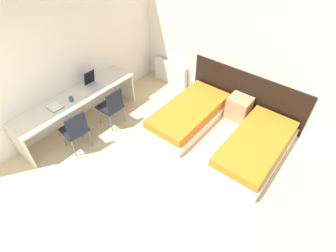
{
  "coord_description": "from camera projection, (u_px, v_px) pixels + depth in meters",
  "views": [
    {
      "loc": [
        2.17,
        -0.39,
        3.77
      ],
      "look_at": [
        0.0,
        2.32,
        0.55
      ],
      "focal_mm": 28.0,
      "sensor_mm": 36.0,
      "label": 1
    }
  ],
  "objects": [
    {
      "name": "ground_plane",
      "position": [
        68.0,
        239.0,
        3.78
      ],
      "size": [
        20.0,
        20.0,
        0.0
      ],
      "primitive_type": "plane",
      "color": "beige"
    },
    {
      "name": "wall_back",
      "position": [
        227.0,
        47.0,
        5.29
      ],
      "size": [
        5.21,
        0.05,
        2.7
      ],
      "color": "white",
      "rests_on": "ground_plane"
    },
    {
      "name": "wall_left",
      "position": [
        75.0,
        54.0,
        5.05
      ],
      "size": [
        0.05,
        5.21,
        2.7
      ],
      "color": "white",
      "rests_on": "ground_plane"
    },
    {
      "name": "headboard_panel",
      "position": [
        246.0,
        94.0,
        5.57
      ],
      "size": [
        2.58,
        0.03,
        0.97
      ],
      "color": "black",
      "rests_on": "ground_plane"
    },
    {
      "name": "bed_near_window",
      "position": [
        189.0,
        114.0,
        5.55
      ],
      "size": [
        0.97,
        1.95,
        0.38
      ],
      "color": "silver",
      "rests_on": "ground_plane"
    },
    {
      "name": "bed_near_door",
      "position": [
        255.0,
        147.0,
        4.85
      ],
      "size": [
        0.97,
        1.95,
        0.38
      ],
      "color": "silver",
      "rests_on": "ground_plane"
    },
    {
      "name": "nightstand",
      "position": [
        239.0,
        108.0,
        5.59
      ],
      "size": [
        0.47,
        0.41,
        0.5
      ],
      "color": "tan",
      "rests_on": "ground_plane"
    },
    {
      "name": "radiator",
      "position": [
        171.0,
        73.0,
        6.57
      ],
      "size": [
        0.94,
        0.12,
        0.57
      ],
      "color": "silver",
      "rests_on": "ground_plane"
    },
    {
      "name": "desk",
      "position": [
        77.0,
        102.0,
        5.16
      ],
      "size": [
        0.62,
        2.57,
        0.74
      ],
      "color": "beige",
      "rests_on": "ground_plane"
    },
    {
      "name": "chair_near_laptop",
      "position": [
        112.0,
        105.0,
        5.26
      ],
      "size": [
        0.42,
        0.42,
        0.88
      ],
      "rotation": [
        0.0,
        0.0,
        -0.01
      ],
      "color": "black",
      "rests_on": "ground_plane"
    },
    {
      "name": "chair_near_notebook",
      "position": [
        75.0,
        129.0,
        4.75
      ],
      "size": [
        0.46,
        0.46,
        0.88
      ],
      "rotation": [
        0.0,
        0.0,
        -0.11
      ],
      "color": "black",
      "rests_on": "ground_plane"
    },
    {
      "name": "laptop",
      "position": [
        93.0,
        83.0,
        5.3
      ],
      "size": [
        0.31,
        0.25,
        0.31
      ],
      "rotation": [
        0.0,
        0.0,
        -0.02
      ],
      "color": "silver",
      "rests_on": "desk"
    },
    {
      "name": "open_notebook",
      "position": [
        55.0,
        107.0,
        4.82
      ],
      "size": [
        0.28,
        0.24,
        0.02
      ],
      "rotation": [
        0.0,
        0.0,
        -0.02
      ],
      "color": "#236B3D",
      "rests_on": "desk"
    },
    {
      "name": "mug",
      "position": [
        71.0,
        99.0,
        4.93
      ],
      "size": [
        0.08,
        0.08,
        0.09
      ],
      "color": "#2D5184",
      "rests_on": "desk"
    }
  ]
}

